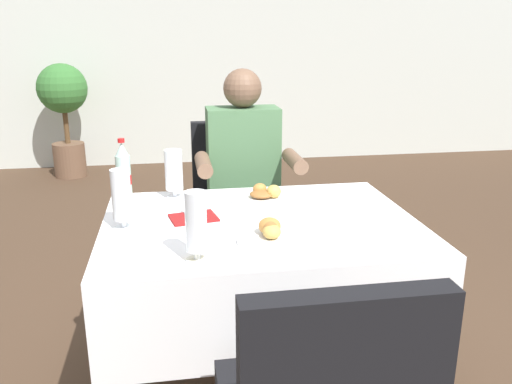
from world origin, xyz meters
The scene contains 12 objects.
back_wall centered at (0.00, 4.31, 1.37)m, with size 11.00×0.12×2.74m, color silver.
main_dining_table centered at (-0.05, 0.16, 0.58)m, with size 1.16×0.86×0.76m.
chair_far_diner_seat centered at (-0.05, 0.98, 0.55)m, with size 0.44×0.50×0.97m.
seated_diner_far centered at (-0.01, 0.87, 0.71)m, with size 0.50×0.46×1.26m.
plate_near_camera centered at (-0.05, -0.04, 0.78)m, with size 0.23×0.23×0.07m.
plate_far_diner centered at (0.00, 0.40, 0.78)m, with size 0.26×0.26×0.07m.
beer_glass_left centered at (-0.55, 0.15, 0.87)m, with size 0.07×0.07×0.22m.
beer_glass_middle centered at (-0.36, 0.49, 0.86)m, with size 0.07×0.07×0.21m.
beer_glass_right centered at (-0.30, -0.17, 0.87)m, with size 0.07×0.07×0.22m.
cola_bottle_primary centered at (-0.57, 0.51, 0.87)m, with size 0.06×0.06×0.26m.
napkin_cutlery_set centered at (-0.30, 0.21, 0.76)m, with size 0.19×0.20×0.01m.
potted_plant_corner centered at (-1.42, 3.84, 0.73)m, with size 0.49×0.49×1.14m.
Camera 1 is at (-0.36, -1.64, 1.42)m, focal length 36.59 mm.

